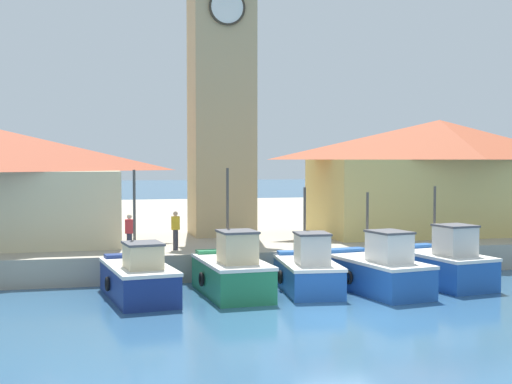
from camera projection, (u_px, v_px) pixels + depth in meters
ground_plane at (340, 316)px, 22.35m from camera, size 300.00×300.00×0.00m
quay_wharf at (202, 223)px, 48.64m from camera, size 120.00×40.00×1.12m
fishing_boat_far_left at (138, 278)px, 25.07m from camera, size 2.61×5.02×4.54m
fishing_boat_left_outer at (232, 272)px, 25.74m from camera, size 2.33×4.69×4.60m
fishing_boat_left_inner at (308, 271)px, 26.49m from camera, size 2.30×4.54×3.86m
fishing_boat_mid_left at (377, 271)px, 26.39m from camera, size 2.79×5.24×3.67m
fishing_boat_center at (444, 265)px, 27.67m from camera, size 2.77×4.58×3.86m
clock_tower at (221, 71)px, 35.59m from camera, size 3.52×3.52×17.19m
warehouse_right at (439, 175)px, 36.60m from camera, size 12.95×6.28×5.82m
dock_worker_near_tower at (129, 233)px, 28.33m from camera, size 0.34×0.22×1.62m
dock_worker_along_quay at (176, 230)px, 29.81m from camera, size 0.34×0.22×1.62m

